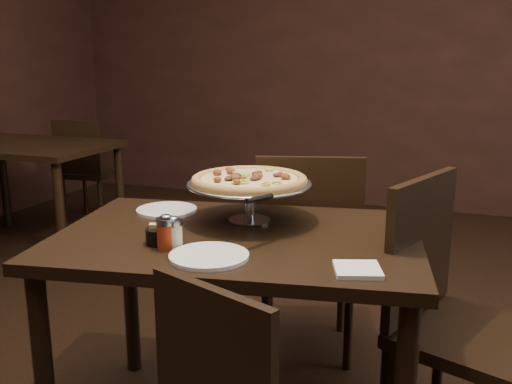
% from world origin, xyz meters
% --- Properties ---
extents(room, '(6.04, 7.04, 2.84)m').
position_xyz_m(room, '(0.06, 0.03, 1.40)').
color(room, black).
rests_on(room, ground).
extents(dining_table, '(1.34, 1.00, 0.76)m').
position_xyz_m(dining_table, '(0.01, -0.00, 0.66)').
color(dining_table, black).
rests_on(dining_table, ground).
extents(background_table, '(1.21, 0.81, 0.76)m').
position_xyz_m(background_table, '(-2.20, 1.48, 0.66)').
color(background_table, black).
rests_on(background_table, ground).
extents(pizza_stand, '(0.45, 0.45, 0.19)m').
position_xyz_m(pizza_stand, '(-0.00, 0.15, 0.92)').
color(pizza_stand, '#ACADB3').
rests_on(pizza_stand, dining_table).
extents(parmesan_shaker, '(0.06, 0.06, 0.10)m').
position_xyz_m(parmesan_shaker, '(-0.12, -0.20, 0.81)').
color(parmesan_shaker, beige).
rests_on(parmesan_shaker, dining_table).
extents(pepper_flake_shaker, '(0.06, 0.06, 0.11)m').
position_xyz_m(pepper_flake_shaker, '(-0.14, -0.21, 0.82)').
color(pepper_flake_shaker, maroon).
rests_on(pepper_flake_shaker, dining_table).
extents(packet_caddy, '(0.08, 0.08, 0.07)m').
position_xyz_m(packet_caddy, '(-0.19, -0.18, 0.79)').
color(packet_caddy, black).
rests_on(packet_caddy, dining_table).
extents(napkin_stack, '(0.16, 0.16, 0.01)m').
position_xyz_m(napkin_stack, '(0.46, -0.22, 0.77)').
color(napkin_stack, white).
rests_on(napkin_stack, dining_table).
extents(plate_left, '(0.23, 0.23, 0.01)m').
position_xyz_m(plate_left, '(-0.35, 0.17, 0.77)').
color(plate_left, white).
rests_on(plate_left, dining_table).
extents(plate_near, '(0.24, 0.24, 0.01)m').
position_xyz_m(plate_near, '(0.02, -0.25, 0.77)').
color(plate_near, white).
rests_on(plate_near, dining_table).
extents(serving_spatula, '(0.14, 0.14, 0.02)m').
position_xyz_m(serving_spatula, '(0.12, -0.07, 0.91)').
color(serving_spatula, '#ACADB3').
rests_on(serving_spatula, pizza_stand).
extents(chair_far, '(0.55, 0.55, 0.96)m').
position_xyz_m(chair_far, '(0.10, 0.62, 0.52)').
color(chair_far, black).
rests_on(chair_far, ground).
extents(chair_side, '(0.58, 0.58, 0.97)m').
position_xyz_m(chair_side, '(0.72, 0.13, 0.53)').
color(chair_side, black).
rests_on(chair_side, ground).
extents(bg_chair_far, '(0.44, 0.44, 0.87)m').
position_xyz_m(bg_chair_far, '(-2.15, 2.10, 0.47)').
color(bg_chair_far, black).
rests_on(bg_chair_far, ground).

